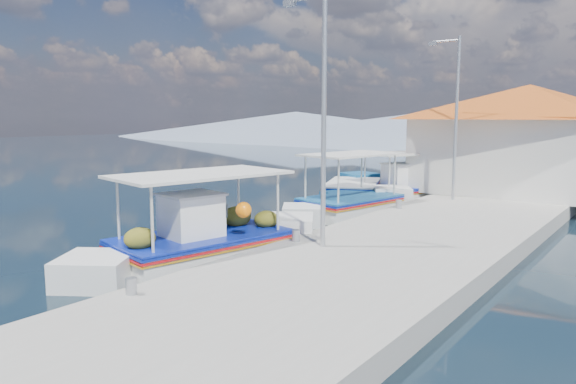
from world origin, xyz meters
The scene contains 10 objects.
ground centered at (0.00, 0.00, 0.00)m, with size 160.00×160.00×0.00m, color black.
quay centered at (5.90, 6.00, 0.25)m, with size 5.00×44.00×0.50m, color gray.
bollards centered at (3.80, 5.25, 0.65)m, with size 0.20×17.20×0.30m.
main_caique centered at (2.00, 0.55, 0.48)m, with size 3.22×7.43×2.50m.
caique_green_canopy centered at (1.83, 8.22, 0.38)m, with size 2.86×6.69×2.55m.
caique_blue_hull centered at (0.21, 11.28, 0.33)m, with size 3.75×6.44×1.24m.
caique_far centered at (1.94, 12.47, 0.43)m, with size 3.50×6.16×2.32m.
harbor_building centered at (6.20, 15.00, 2.78)m, with size 10.49×10.49×4.40m.
lamp_post_near centered at (4.51, 2.00, 3.85)m, with size 1.21×0.14×6.00m.
lamp_post_far centered at (4.51, 11.00, 3.85)m, with size 1.21×0.14×6.00m.
Camera 1 is at (11.49, -8.70, 3.65)m, focal length 33.45 mm.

